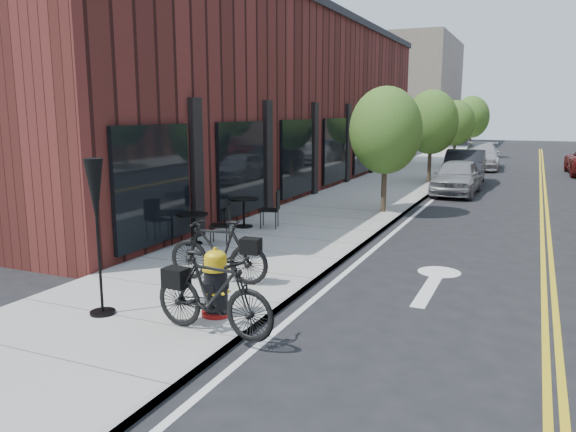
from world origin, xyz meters
The scene contains 17 objects.
ground centered at (0.00, 0.00, 0.00)m, with size 120.00×120.00×0.00m, color black.
sidewalk_near centered at (-2.00, 10.00, 0.06)m, with size 4.00×70.00×0.12m, color #9E9B93.
building_near centered at (-6.50, 14.00, 3.50)m, with size 5.00×28.00×7.00m, color #401914.
bg_building_left centered at (-8.00, 48.00, 5.00)m, with size 8.00×14.00×10.00m, color #726656.
tree_near_a centered at (-0.60, 9.00, 2.60)m, with size 2.20×2.20×3.81m.
tree_near_b centered at (-0.60, 17.00, 2.71)m, with size 2.30×2.30×3.98m.
tree_near_c centered at (-0.60, 25.00, 2.53)m, with size 2.10×2.10×3.67m.
tree_near_d centered at (-0.60, 33.00, 2.79)m, with size 2.40×2.40×4.11m.
fire_hydrant centered at (-0.68, -0.87, 0.62)m, with size 0.59×0.59×1.06m.
bicycle_left centered at (-1.52, 0.62, 0.70)m, with size 0.54×1.92×1.15m, color black.
bicycle_right centered at (-0.33, -1.53, 0.70)m, with size 0.55×1.95×1.17m, color black.
bistro_set_b centered at (-3.60, 2.94, 0.59)m, with size 1.76×1.04×0.93m.
bistro_set_c centered at (-3.43, 5.16, 0.63)m, with size 1.92×1.00×1.01m.
patio_umbrella centered at (-2.31, -1.53, 1.83)m, with size 0.39×0.39×2.38m.
parked_car_a centered at (0.89, 14.53, 0.68)m, with size 1.61×4.00×1.36m, color gray.
parked_car_b centered at (0.80, 17.68, 0.76)m, with size 1.61×4.60×1.52m, color black.
parked_car_c centered at (0.80, 25.24, 0.72)m, with size 2.02×4.98×1.45m, color #ADADB2.
Camera 1 is at (3.59, -7.88, 3.18)m, focal length 35.00 mm.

